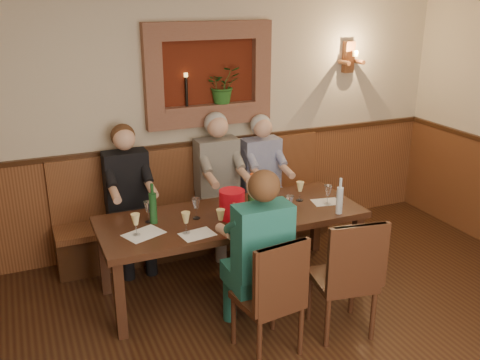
{
  "coord_description": "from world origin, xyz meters",
  "views": [
    {
      "loc": [
        -1.69,
        -2.28,
        2.66
      ],
      "look_at": [
        0.1,
        1.9,
        1.05
      ],
      "focal_mm": 40.0,
      "sensor_mm": 36.0,
      "label": 1
    }
  ],
  "objects_px": {
    "dining_table": "(232,222)",
    "person_bench_left": "(130,209)",
    "chair_near_left": "(268,318)",
    "person_chair_front": "(257,270)",
    "person_bench_right": "(264,190)",
    "wine_bottle_green_b": "(153,207)",
    "spittoon_bucket": "(232,204)",
    "chair_near_right": "(342,299)",
    "bench": "(199,219)",
    "water_bottle": "(340,199)",
    "person_bench_mid": "(220,194)",
    "wine_bottle_green_a": "(252,197)"
  },
  "relations": [
    {
      "from": "chair_near_left",
      "to": "person_chair_front",
      "type": "bearing_deg",
      "value": 83.37
    },
    {
      "from": "chair_near_right",
      "to": "spittoon_bucket",
      "type": "relative_size",
      "value": 3.95
    },
    {
      "from": "chair_near_right",
      "to": "person_chair_front",
      "type": "distance_m",
      "value": 0.76
    },
    {
      "from": "chair_near_right",
      "to": "person_bench_left",
      "type": "bearing_deg",
      "value": 135.05
    },
    {
      "from": "bench",
      "to": "wine_bottle_green_b",
      "type": "relative_size",
      "value": 8.24
    },
    {
      "from": "dining_table",
      "to": "person_chair_front",
      "type": "height_order",
      "value": "person_chair_front"
    },
    {
      "from": "chair_near_right",
      "to": "person_bench_right",
      "type": "bearing_deg",
      "value": 94.04
    },
    {
      "from": "person_bench_left",
      "to": "person_bench_right",
      "type": "xyz_separation_m",
      "value": [
        1.48,
        0.0,
        -0.02
      ]
    },
    {
      "from": "chair_near_left",
      "to": "wine_bottle_green_a",
      "type": "distance_m",
      "value": 1.16
    },
    {
      "from": "bench",
      "to": "chair_near_left",
      "type": "distance_m",
      "value": 1.93
    },
    {
      "from": "wine_bottle_green_b",
      "to": "water_bottle",
      "type": "bearing_deg",
      "value": -15.82
    },
    {
      "from": "dining_table",
      "to": "wine_bottle_green_b",
      "type": "bearing_deg",
      "value": 172.18
    },
    {
      "from": "person_bench_left",
      "to": "person_bench_right",
      "type": "height_order",
      "value": "person_bench_left"
    },
    {
      "from": "chair_near_left",
      "to": "wine_bottle_green_b",
      "type": "bearing_deg",
      "value": 111.36
    },
    {
      "from": "chair_near_right",
      "to": "wine_bottle_green_b",
      "type": "xyz_separation_m",
      "value": [
        -1.26,
        1.08,
        0.6
      ]
    },
    {
      "from": "chair_near_right",
      "to": "spittoon_bucket",
      "type": "distance_m",
      "value": 1.23
    },
    {
      "from": "chair_near_left",
      "to": "person_chair_front",
      "type": "height_order",
      "value": "person_chair_front"
    },
    {
      "from": "bench",
      "to": "chair_near_left",
      "type": "xyz_separation_m",
      "value": [
        -0.11,
        -1.93,
        -0.04
      ]
    },
    {
      "from": "person_bench_right",
      "to": "bench",
      "type": "bearing_deg",
      "value": 171.72
    },
    {
      "from": "dining_table",
      "to": "wine_bottle_green_a",
      "type": "height_order",
      "value": "wine_bottle_green_a"
    },
    {
      "from": "chair_near_right",
      "to": "spittoon_bucket",
      "type": "height_order",
      "value": "chair_near_right"
    },
    {
      "from": "wine_bottle_green_a",
      "to": "person_bench_right",
      "type": "bearing_deg",
      "value": 58.03
    },
    {
      "from": "dining_table",
      "to": "wine_bottle_green_b",
      "type": "relative_size",
      "value": 6.59
    },
    {
      "from": "spittoon_bucket",
      "to": "bench",
      "type": "bearing_deg",
      "value": 88.28
    },
    {
      "from": "person_bench_mid",
      "to": "wine_bottle_green_b",
      "type": "distance_m",
      "value": 1.2
    },
    {
      "from": "bench",
      "to": "person_chair_front",
      "type": "xyz_separation_m",
      "value": [
        -0.11,
        -1.72,
        0.28
      ]
    },
    {
      "from": "water_bottle",
      "to": "chair_near_right",
      "type": "bearing_deg",
      "value": -118.83
    },
    {
      "from": "wine_bottle_green_a",
      "to": "wine_bottle_green_b",
      "type": "height_order",
      "value": "wine_bottle_green_a"
    },
    {
      "from": "person_bench_mid",
      "to": "person_chair_front",
      "type": "height_order",
      "value": "person_bench_mid"
    },
    {
      "from": "chair_near_left",
      "to": "person_bench_right",
      "type": "height_order",
      "value": "person_bench_right"
    },
    {
      "from": "chair_near_right",
      "to": "water_bottle",
      "type": "distance_m",
      "value": 0.93
    },
    {
      "from": "chair_near_right",
      "to": "wine_bottle_green_b",
      "type": "bearing_deg",
      "value": 148.53
    },
    {
      "from": "water_bottle",
      "to": "person_bench_right",
      "type": "bearing_deg",
      "value": 98.56
    },
    {
      "from": "bench",
      "to": "spittoon_bucket",
      "type": "distance_m",
      "value": 1.16
    },
    {
      "from": "person_bench_mid",
      "to": "wine_bottle_green_a",
      "type": "xyz_separation_m",
      "value": [
        -0.04,
        -0.88,
        0.29
      ]
    },
    {
      "from": "person_bench_right",
      "to": "wine_bottle_green_b",
      "type": "xyz_separation_m",
      "value": [
        -1.42,
        -0.74,
        0.31
      ]
    },
    {
      "from": "dining_table",
      "to": "person_bench_left",
      "type": "relative_size",
      "value": 1.65
    },
    {
      "from": "person_chair_front",
      "to": "water_bottle",
      "type": "height_order",
      "value": "person_chair_front"
    },
    {
      "from": "person_bench_mid",
      "to": "wine_bottle_green_a",
      "type": "height_order",
      "value": "person_bench_mid"
    },
    {
      "from": "dining_table",
      "to": "person_bench_mid",
      "type": "height_order",
      "value": "person_bench_mid"
    },
    {
      "from": "person_chair_front",
      "to": "person_bench_right",
      "type": "bearing_deg",
      "value": 62.67
    },
    {
      "from": "person_bench_left",
      "to": "person_chair_front",
      "type": "xyz_separation_m",
      "value": [
        0.65,
        -1.61,
        0.0
      ]
    },
    {
      "from": "chair_near_left",
      "to": "wine_bottle_green_b",
      "type": "height_order",
      "value": "wine_bottle_green_b"
    },
    {
      "from": "chair_near_right",
      "to": "person_bench_left",
      "type": "height_order",
      "value": "person_bench_left"
    },
    {
      "from": "bench",
      "to": "person_bench_left",
      "type": "height_order",
      "value": "person_bench_left"
    },
    {
      "from": "chair_near_left",
      "to": "person_bench_right",
      "type": "bearing_deg",
      "value": 58.12
    },
    {
      "from": "person_bench_left",
      "to": "bench",
      "type": "bearing_deg",
      "value": 8.02
    },
    {
      "from": "wine_bottle_green_a",
      "to": "bench",
      "type": "bearing_deg",
      "value": 99.84
    },
    {
      "from": "wine_bottle_green_b",
      "to": "spittoon_bucket",
      "type": "bearing_deg",
      "value": -14.36
    },
    {
      "from": "wine_bottle_green_b",
      "to": "person_bench_left",
      "type": "bearing_deg",
      "value": 94.42
    }
  ]
}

